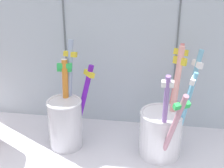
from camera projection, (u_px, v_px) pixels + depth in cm
name	position (u px, v px, depth cm)	size (l,w,h in cm)	color
counter_slab	(111.00, 156.00, 57.07)	(64.00, 22.00, 2.00)	silver
tile_wall_back	(121.00, 24.00, 59.22)	(64.00, 2.20, 45.00)	#B2C1CC
toothbrush_cup_left	(66.00, 118.00, 56.86)	(8.29, 8.01, 19.10)	silver
toothbrush_cup_right	(163.00, 128.00, 54.30)	(9.89, 14.58, 19.35)	white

